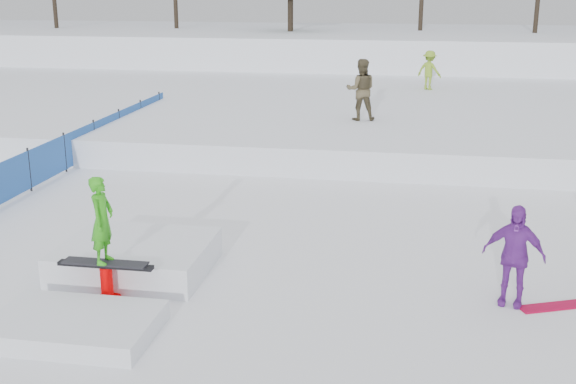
% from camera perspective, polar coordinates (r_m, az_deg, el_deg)
% --- Properties ---
extents(ground, '(120.00, 120.00, 0.00)m').
position_cam_1_polar(ground, '(12.66, -3.82, -7.19)').
color(ground, white).
extents(snow_berm, '(60.00, 14.00, 2.40)m').
position_cam_1_polar(snow_berm, '(41.54, 6.10, 10.93)').
color(snow_berm, white).
rests_on(snow_berm, ground).
extents(snow_midrise, '(50.00, 18.00, 0.80)m').
position_cam_1_polar(snow_midrise, '(27.80, 3.99, 6.67)').
color(snow_midrise, white).
rests_on(snow_midrise, ground).
extents(safety_fence, '(0.05, 16.00, 1.10)m').
position_cam_1_polar(safety_fence, '(20.65, -17.22, 3.01)').
color(safety_fence, '#275AAE').
rests_on(safety_fence, ground).
extents(walker_olive, '(1.03, 0.85, 1.93)m').
position_cam_1_polar(walker_olive, '(23.02, 5.79, 8.05)').
color(walker_olive, brown).
rests_on(walker_olive, snow_midrise).
extents(walker_ygreen, '(1.16, 0.98, 1.56)m').
position_cam_1_polar(walker_ygreen, '(30.11, 11.10, 9.42)').
color(walker_ygreen, '#80A928').
rests_on(walker_ygreen, snow_midrise).
extents(spectator_purple, '(1.06, 0.65, 1.68)m').
position_cam_1_polar(spectator_purple, '(12.10, 17.40, -4.79)').
color(spectator_purple, purple).
rests_on(spectator_purple, ground).
extents(loose_board_red, '(1.40, 0.80, 0.03)m').
position_cam_1_polar(loose_board_red, '(12.57, 20.73, -8.40)').
color(loose_board_red, '#A2042D').
rests_on(loose_board_red, ground).
extents(jib_rail_feature, '(2.60, 4.40, 2.11)m').
position_cam_1_polar(jib_rail_feature, '(12.69, -13.08, -6.06)').
color(jib_rail_feature, white).
rests_on(jib_rail_feature, ground).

